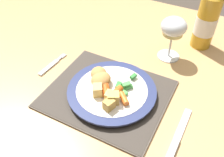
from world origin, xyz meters
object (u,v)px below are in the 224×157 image
(dining_table, at_px, (118,84))
(dinner_plate, at_px, (112,91))
(wine_glass, at_px, (173,29))
(bottle, at_px, (207,19))
(table_knife, at_px, (177,139))
(fork, at_px, (51,66))

(dining_table, height_order, dinner_plate, dinner_plate)
(dinner_plate, bearing_deg, wine_glass, 71.08)
(dining_table, bearing_deg, wine_glass, 47.53)
(dining_table, xyz_separation_m, bottle, (0.21, 0.26, 0.18))
(dining_table, relative_size, wine_glass, 10.32)
(dinner_plate, distance_m, wine_glass, 0.29)
(bottle, bearing_deg, table_knife, -83.99)
(bottle, bearing_deg, fork, -139.18)
(table_knife, xyz_separation_m, wine_glass, (-0.13, 0.31, 0.11))
(dining_table, bearing_deg, dinner_plate, -71.96)
(table_knife, distance_m, bottle, 0.45)
(bottle, bearing_deg, wine_glass, -123.82)
(dinner_plate, height_order, bottle, bottle)
(fork, relative_size, wine_glass, 0.86)
(dinner_plate, relative_size, wine_glass, 1.72)
(fork, xyz_separation_m, wine_glass, (0.33, 0.23, 0.11))
(fork, distance_m, wine_glass, 0.42)
(table_knife, height_order, wine_glass, wine_glass)
(table_knife, height_order, bottle, bottle)
(dining_table, height_order, bottle, bottle)
(wine_glass, bearing_deg, table_knife, -68.06)
(dining_table, relative_size, fork, 12.03)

